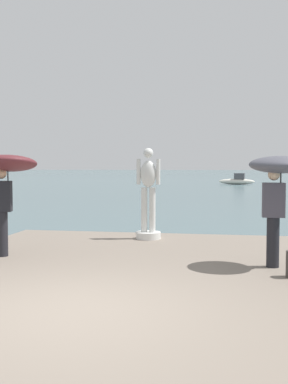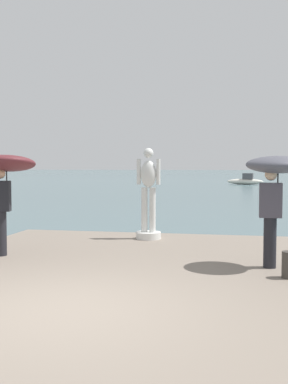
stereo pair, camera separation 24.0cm
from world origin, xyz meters
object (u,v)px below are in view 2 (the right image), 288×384
(onlooker_right, at_px, (276,176))
(boat_mid, at_px, (246,181))
(onlooker_left, at_px, (5,174))
(statue_white_figure, at_px, (148,200))

(onlooker_right, height_order, boat_mid, onlooker_right)
(boat_mid, bearing_deg, onlooker_left, -97.18)
(onlooker_right, xyz_separation_m, boat_mid, (0.72, 46.77, -1.55))
(boat_mid, bearing_deg, statue_white_figure, -94.51)
(statue_white_figure, relative_size, onlooker_right, 1.12)
(onlooker_right, relative_size, boat_mid, 0.46)
(statue_white_figure, height_order, onlooker_left, statue_white_figure)
(onlooker_left, xyz_separation_m, boat_mid, (5.87, 46.62, -1.57))
(statue_white_figure, distance_m, onlooker_left, 3.60)
(statue_white_figure, relative_size, boat_mid, 0.52)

